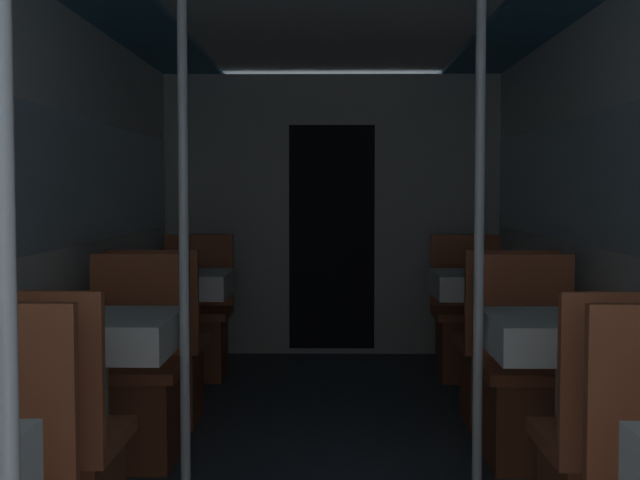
{
  "coord_description": "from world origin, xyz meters",
  "views": [
    {
      "loc": [
        0.01,
        -0.87,
        1.22
      ],
      "look_at": [
        -0.04,
        2.64,
        1.03
      ],
      "focal_mm": 50.0,
      "sensor_mm": 36.0,
      "label": 1
    }
  ],
  "objects_px": {
    "chair_right_far_2": "(469,335)",
    "chair_right_far_1": "(531,401)",
    "dining_table_left_1": "(96,343)",
    "support_pole_right_1": "(479,238)",
    "chair_left_far_1": "(132,400)",
    "dining_table_right_2": "(485,290)",
    "support_pole_left_0": "(6,293)",
    "dining_table_right_1": "(567,344)",
    "chair_left_near_2": "(160,371)",
    "dining_table_left_2": "(179,290)",
    "chair_right_near_2": "(503,372)",
    "chair_left_far_2": "(195,334)",
    "support_pole_left_1": "(184,238)"
  },
  "relations": [
    {
      "from": "chair_right_far_2",
      "to": "chair_right_far_1",
      "type": "bearing_deg",
      "value": 90.0
    },
    {
      "from": "dining_table_left_1",
      "to": "support_pole_right_1",
      "type": "xyz_separation_m",
      "value": [
        1.46,
        -0.0,
        0.4
      ]
    },
    {
      "from": "chair_left_far_1",
      "to": "dining_table_right_2",
      "type": "distance_m",
      "value": 2.22
    },
    {
      "from": "support_pole_right_1",
      "to": "chair_left_far_1",
      "type": "bearing_deg",
      "value": 157.84
    },
    {
      "from": "support_pole_left_0",
      "to": "dining_table_right_1",
      "type": "distance_m",
      "value": 2.39
    },
    {
      "from": "support_pole_left_0",
      "to": "dining_table_right_2",
      "type": "height_order",
      "value": "support_pole_left_0"
    },
    {
      "from": "chair_left_near_2",
      "to": "dining_table_left_1",
      "type": "bearing_deg",
      "value": -90.0
    },
    {
      "from": "dining_table_left_1",
      "to": "dining_table_right_2",
      "type": "xyz_separation_m",
      "value": [
        1.8,
        1.84,
        0.0
      ]
    },
    {
      "from": "dining_table_left_2",
      "to": "chair_left_near_2",
      "type": "height_order",
      "value": "chair_left_near_2"
    },
    {
      "from": "chair_left_far_1",
      "to": "chair_right_near_2",
      "type": "xyz_separation_m",
      "value": [
        1.8,
        0.65,
        0.0
      ]
    },
    {
      "from": "dining_table_left_2",
      "to": "dining_table_right_2",
      "type": "xyz_separation_m",
      "value": [
        1.8,
        0.0,
        0.0
      ]
    },
    {
      "from": "chair_right_near_2",
      "to": "chair_right_far_2",
      "type": "distance_m",
      "value": 1.19
    },
    {
      "from": "dining_table_left_2",
      "to": "chair_left_far_2",
      "type": "bearing_deg",
      "value": 90.0
    },
    {
      "from": "chair_right_far_1",
      "to": "chair_left_far_1",
      "type": "bearing_deg",
      "value": 0.0
    },
    {
      "from": "chair_right_near_2",
      "to": "dining_table_right_2",
      "type": "bearing_deg",
      "value": 90.0
    },
    {
      "from": "dining_table_left_1",
      "to": "support_pole_right_1",
      "type": "distance_m",
      "value": 1.52
    },
    {
      "from": "support_pole_left_0",
      "to": "dining_table_left_1",
      "type": "bearing_deg",
      "value": 100.43
    },
    {
      "from": "support_pole_left_0",
      "to": "chair_right_near_2",
      "type": "xyz_separation_m",
      "value": [
        1.46,
        3.09,
        -0.76
      ]
    },
    {
      "from": "dining_table_left_2",
      "to": "dining_table_right_1",
      "type": "relative_size",
      "value": 1.0
    },
    {
      "from": "dining_table_left_2",
      "to": "support_pole_right_1",
      "type": "relative_size",
      "value": 0.36
    },
    {
      "from": "chair_left_far_1",
      "to": "chair_right_near_2",
      "type": "relative_size",
      "value": 1.0
    },
    {
      "from": "dining_table_left_2",
      "to": "chair_right_near_2",
      "type": "height_order",
      "value": "chair_right_near_2"
    },
    {
      "from": "chair_left_far_1",
      "to": "support_pole_right_1",
      "type": "bearing_deg",
      "value": 157.84
    },
    {
      "from": "support_pole_right_1",
      "to": "chair_right_near_2",
      "type": "xyz_separation_m",
      "value": [
        0.34,
        1.25,
        -0.76
      ]
    },
    {
      "from": "chair_left_near_2",
      "to": "chair_right_far_1",
      "type": "bearing_deg",
      "value": -19.98
    },
    {
      "from": "support_pole_left_0",
      "to": "chair_right_far_2",
      "type": "relative_size",
      "value": 2.25
    },
    {
      "from": "dining_table_right_1",
      "to": "support_pole_right_1",
      "type": "xyz_separation_m",
      "value": [
        -0.34,
        -0.0,
        0.4
      ]
    },
    {
      "from": "support_pole_left_0",
      "to": "dining_table_right_1",
      "type": "xyz_separation_m",
      "value": [
        1.46,
        1.84,
        -0.4
      ]
    },
    {
      "from": "dining_table_right_1",
      "to": "dining_table_right_2",
      "type": "xyz_separation_m",
      "value": [
        0.0,
        1.84,
        0.0
      ]
    },
    {
      "from": "support_pole_left_1",
      "to": "chair_right_far_1",
      "type": "height_order",
      "value": "support_pole_left_1"
    },
    {
      "from": "dining_table_left_1",
      "to": "dining_table_right_2",
      "type": "height_order",
      "value": "same"
    },
    {
      "from": "chair_left_far_2",
      "to": "support_pole_left_0",
      "type": "bearing_deg",
      "value": 94.53
    },
    {
      "from": "support_pole_left_0",
      "to": "support_pole_right_1",
      "type": "bearing_deg",
      "value": 58.71
    },
    {
      "from": "chair_right_near_2",
      "to": "chair_right_far_1",
      "type": "bearing_deg",
      "value": -90.0
    },
    {
      "from": "chair_right_near_2",
      "to": "support_pole_left_0",
      "type": "bearing_deg",
      "value": -115.27
    },
    {
      "from": "chair_left_far_1",
      "to": "chair_left_near_2",
      "type": "xyz_separation_m",
      "value": [
        0.0,
        0.65,
        0.0
      ]
    },
    {
      "from": "chair_left_near_2",
      "to": "chair_right_far_2",
      "type": "height_order",
      "value": "same"
    },
    {
      "from": "dining_table_left_2",
      "to": "chair_right_near_2",
      "type": "xyz_separation_m",
      "value": [
        1.8,
        -0.59,
        -0.36
      ]
    },
    {
      "from": "chair_left_near_2",
      "to": "chair_left_far_2",
      "type": "height_order",
      "value": "same"
    },
    {
      "from": "chair_right_far_1",
      "to": "support_pole_right_1",
      "type": "xyz_separation_m",
      "value": [
        -0.34,
        -0.59,
        0.76
      ]
    },
    {
      "from": "dining_table_left_1",
      "to": "chair_right_near_2",
      "type": "height_order",
      "value": "chair_right_near_2"
    },
    {
      "from": "support_pole_left_1",
      "to": "dining_table_right_1",
      "type": "xyz_separation_m",
      "value": [
        1.46,
        0.0,
        -0.4
      ]
    },
    {
      "from": "dining_table_left_2",
      "to": "chair_left_near_2",
      "type": "bearing_deg",
      "value": -90.0
    },
    {
      "from": "chair_right_near_2",
      "to": "chair_right_far_2",
      "type": "relative_size",
      "value": 1.0
    },
    {
      "from": "chair_left_far_2",
      "to": "dining_table_left_2",
      "type": "bearing_deg",
      "value": 90.0
    },
    {
      "from": "chair_right_far_1",
      "to": "chair_right_far_2",
      "type": "xyz_separation_m",
      "value": [
        0.0,
        1.84,
        0.0
      ]
    },
    {
      "from": "chair_left_far_2",
      "to": "chair_right_far_1",
      "type": "distance_m",
      "value": 2.58
    },
    {
      "from": "support_pole_left_0",
      "to": "chair_right_near_2",
      "type": "height_order",
      "value": "support_pole_left_0"
    },
    {
      "from": "support_pole_left_0",
      "to": "chair_left_near_2",
      "type": "height_order",
      "value": "support_pole_left_0"
    },
    {
      "from": "dining_table_right_2",
      "to": "chair_right_far_2",
      "type": "height_order",
      "value": "chair_right_far_2"
    }
  ]
}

